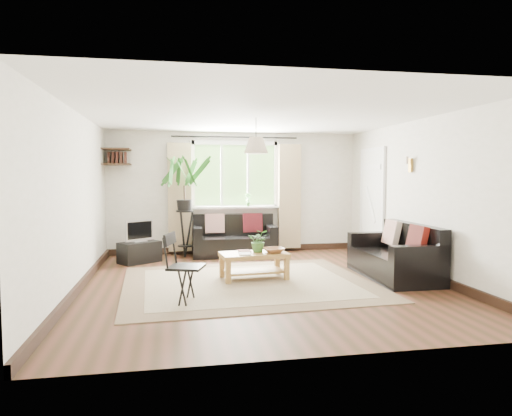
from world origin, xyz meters
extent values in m
plane|color=#332111|center=(0.00, 0.00, 0.00)|extent=(5.50, 5.50, 0.00)
plane|color=white|center=(0.00, 0.00, 2.40)|extent=(5.50, 5.50, 0.00)
cube|color=beige|center=(0.00, 2.75, 1.20)|extent=(5.00, 0.02, 2.40)
cube|color=beige|center=(0.00, -2.75, 1.20)|extent=(5.00, 0.02, 2.40)
cube|color=beige|center=(-2.50, 0.00, 1.20)|extent=(0.02, 5.50, 2.40)
cube|color=beige|center=(2.50, 0.00, 1.20)|extent=(0.02, 5.50, 2.40)
cube|color=beige|center=(-0.19, -0.02, 0.01)|extent=(3.61, 3.14, 0.02)
cube|color=silver|center=(2.47, 1.70, 1.00)|extent=(0.06, 0.96, 2.06)
imported|color=#396B2A|center=(0.02, 0.27, 0.57)|extent=(0.36, 0.33, 0.34)
imported|color=brown|center=(0.23, 0.16, 0.44)|extent=(0.35, 0.35, 0.07)
imported|color=white|center=(-0.30, 0.11, 0.41)|extent=(0.18, 0.24, 0.02)
imported|color=brown|center=(-0.27, 0.31, 0.41)|extent=(0.18, 0.24, 0.02)
cube|color=black|center=(-1.82, 1.89, 0.19)|extent=(0.79, 0.72, 0.37)
imported|color=#2D6023|center=(0.25, 2.63, 1.06)|extent=(0.14, 0.10, 0.27)
camera|label=1|loc=(-1.24, -6.35, 1.53)|focal=32.00mm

